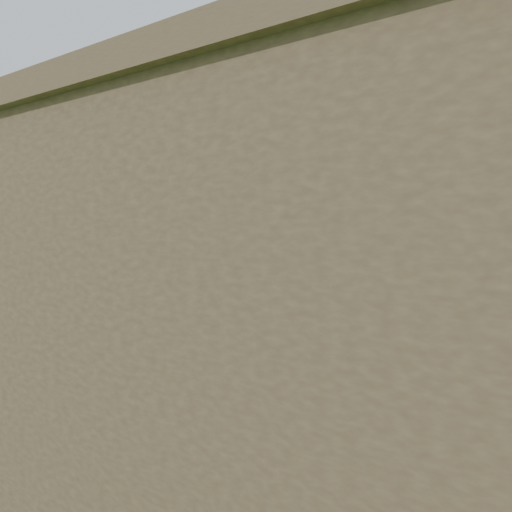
{
  "coord_description": "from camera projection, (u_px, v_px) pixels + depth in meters",
  "views": [
    {
      "loc": [
        12.69,
        -9.78,
        5.06
      ],
      "look_at": [
        1.43,
        8.0,
        4.32
      ],
      "focal_mm": 32.0,
      "sensor_mm": 36.0,
      "label": 1
    }
  ],
  "objects": [
    {
      "name": "octopus_kite",
      "position": [
        218.0,
        113.0,
        26.43
      ],
      "size": [
        3.76,
        2.93,
        7.02
      ],
      "primitive_type": null,
      "rotation": [
        0.0,
        0.0,
        0.16
      ],
      "color": "#FF285F"
    },
    {
      "name": "kite_white",
      "position": [
        268.0,
        22.0,
        29.43
      ],
      "size": [
        1.8,
        1.68,
        2.17
      ],
      "primitive_type": null,
      "rotation": [
        0.44,
        0.0,
        0.95
      ],
      "color": "white"
    },
    {
      "name": "picnic_table",
      "position": [
        236.0,
        359.0,
        18.15
      ],
      "size": [
        1.82,
        1.56,
        0.66
      ],
      "primitive_type": null,
      "rotation": [
        0.0,
        0.0,
        -0.28
      ],
      "color": "brown",
      "rests_on": "ground"
    },
    {
      "name": "ground",
      "position": [
        92.0,
        391.0,
        15.22
      ],
      "size": [
        160.0,
        160.0,
        0.0
      ],
      "primitive_type": "plane",
      "color": "#2C6322",
      "rests_on": "ground"
    },
    {
      "name": "kite_green",
      "position": [
        296.0,
        24.0,
        32.84
      ],
      "size": [
        1.85,
        1.86,
        2.47
      ],
      "primitive_type": null,
      "rotation": [
        0.44,
        0.0,
        0.77
      ],
      "color": "#37CF4C"
    },
    {
      "name": "ocean",
      "position": [
        447.0,
        273.0,
        70.94
      ],
      "size": [
        160.0,
        68.0,
        0.02
      ],
      "primitive_type": "cube",
      "color": "slate",
      "rests_on": "ground"
    },
    {
      "name": "sand_beach",
      "position": [
        341.0,
        308.0,
        33.79
      ],
      "size": [
        72.0,
        20.0,
        0.02
      ],
      "primitive_type": "cube",
      "color": "#C0AA8B",
      "rests_on": "ground"
    },
    {
      "name": "kite_red",
      "position": [
        303.0,
        30.0,
        25.26
      ],
      "size": [
        1.72,
        1.5,
        2.02
      ],
      "primitive_type": null,
      "rotation": [
        0.44,
        0.0,
        1.12
      ],
      "color": "#D02447"
    },
    {
      "name": "chainlink_fence",
      "position": [
        205.0,
        341.0,
        20.26
      ],
      "size": [
        36.2,
        0.2,
        1.25
      ],
      "primitive_type": null,
      "color": "#4B3B2A",
      "rests_on": "ground"
    }
  ]
}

